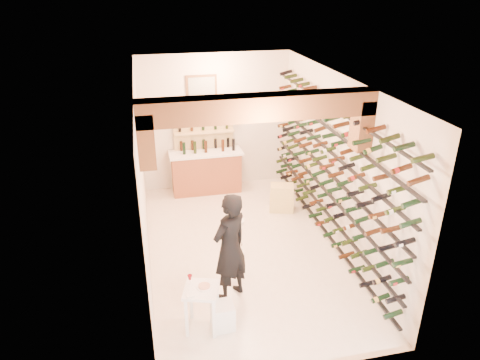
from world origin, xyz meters
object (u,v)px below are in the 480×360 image
(white_stool, at_px, (223,316))
(back_counter, at_px, (206,171))
(person, at_px, (230,248))
(crate_lower, at_px, (281,204))
(chrome_barstool, at_px, (235,234))
(tasting_table, at_px, (201,296))
(wine_rack, at_px, (325,167))

(white_stool, bearing_deg, back_counter, 84.30)
(white_stool, height_order, person, person)
(back_counter, xyz_separation_m, crate_lower, (1.46, -1.32, -0.38))
(white_stool, xyz_separation_m, crate_lower, (1.92, 3.30, -0.04))
(white_stool, bearing_deg, chrome_barstool, 72.89)
(back_counter, distance_m, tasting_table, 4.63)
(person, xyz_separation_m, chrome_barstool, (0.32, 1.16, -0.50))
(wine_rack, distance_m, tasting_table, 3.36)
(back_counter, bearing_deg, white_stool, -95.70)
(tasting_table, bearing_deg, white_stool, 5.82)
(wine_rack, height_order, person, wine_rack)
(wine_rack, distance_m, chrome_barstool, 2.07)
(back_counter, bearing_deg, wine_rack, -55.34)
(tasting_table, bearing_deg, wine_rack, 52.87)
(crate_lower, bearing_deg, white_stool, -120.22)
(person, bearing_deg, tasting_table, 14.51)
(white_stool, bearing_deg, crate_lower, 59.78)
(wine_rack, bearing_deg, back_counter, 124.66)
(tasting_table, height_order, chrome_barstool, tasting_table)
(chrome_barstool, bearing_deg, white_stool, -107.11)
(back_counter, bearing_deg, person, -93.08)
(crate_lower, bearing_deg, chrome_barstool, -132.80)
(chrome_barstool, height_order, crate_lower, chrome_barstool)
(wine_rack, relative_size, white_stool, 14.28)
(back_counter, distance_m, white_stool, 4.65)
(back_counter, xyz_separation_m, white_stool, (-0.46, -4.62, -0.33))
(wine_rack, xyz_separation_m, tasting_table, (-2.58, -1.92, -0.97))
(person, height_order, chrome_barstool, person)
(back_counter, relative_size, crate_lower, 3.27)
(person, xyz_separation_m, crate_lower, (1.68, 2.63, -0.76))
(back_counter, bearing_deg, crate_lower, -41.93)
(white_stool, relative_size, crate_lower, 0.77)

